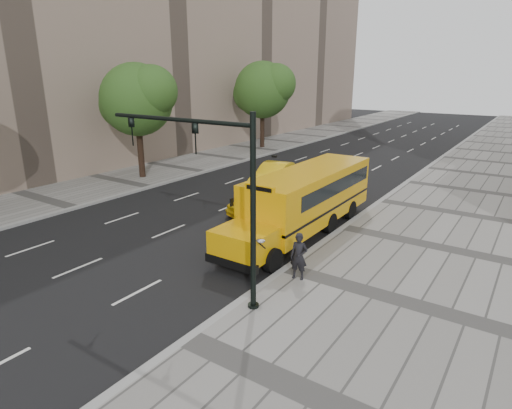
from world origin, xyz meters
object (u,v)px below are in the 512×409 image
Objects in this scene: tree_b at (137,99)px; taxi_far at (274,175)px; tree_c at (263,89)px; traffic_signal at (217,184)px; school_bus at (307,196)px; pedestrian at (299,256)px; taxi_near at (262,201)px.

taxi_far is at bearing 19.97° from tree_b.
traffic_signal is at bearing -59.44° from tree_c.
tree_c is at bearing 128.44° from school_bus.
tree_b is 10.93m from taxi_far.
tree_c reaches higher than traffic_signal.
tree_c is 1.72× the size of taxi_far.
tree_c is 4.86× the size of pedestrian.
tree_c reaches higher than taxi_near.
taxi_far is (-5.71, 6.16, -0.94)m from school_bus.
tree_b is at bearing 144.43° from pedestrian.
tree_c is 0.74× the size of school_bus.
school_bus is (14.90, -2.82, -3.93)m from tree_b.
taxi_near is at bearing -56.81° from tree_c.
school_bus is at bearing -56.61° from taxi_far.
traffic_signal is at bearing -33.84° from tree_b.
tree_c is 30.71m from traffic_signal.
tree_b reaches higher than pedestrian.
traffic_signal is (0.69, -7.64, 2.33)m from school_bus.
tree_c is 1.34× the size of traffic_signal.
school_bus is at bearing 103.76° from pedestrian.
taxi_far is at bearing -53.92° from tree_c.
pedestrian reaches higher than taxi_far.
taxi_far is at bearing 114.63° from pedestrian.
taxi_near is at bearing -74.09° from taxi_far.
taxi_near is 2.35× the size of pedestrian.
taxi_near is at bearing 121.85° from pedestrian.
tree_c is 16.39m from taxi_far.
tree_c is at bearing 89.96° from tree_b.
traffic_signal is (15.59, -26.40, -1.77)m from tree_c.
tree_b reaches higher than taxi_far.
tree_b reaches higher than school_bus.
taxi_far is (9.18, -12.60, -5.05)m from tree_c.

